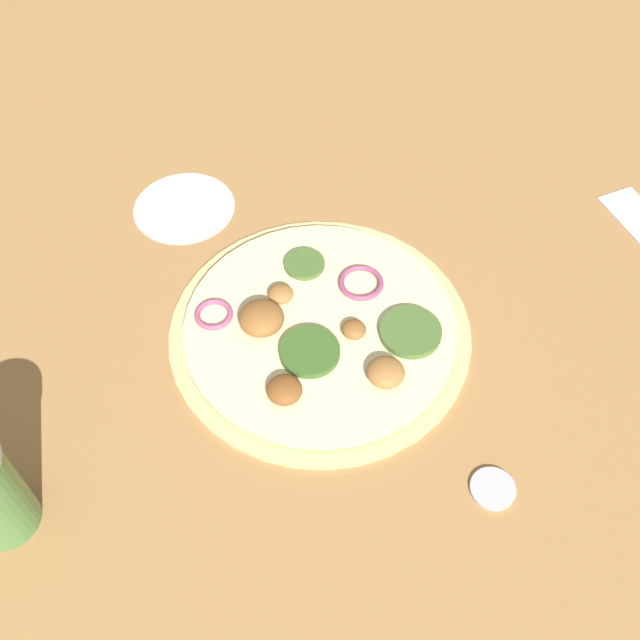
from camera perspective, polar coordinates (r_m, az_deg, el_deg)
ground_plane at (r=0.65m, az=-0.00°, el=-0.96°), size 3.00×3.00×0.00m
pizza at (r=0.64m, az=-0.01°, el=-0.68°), size 0.26×0.26×0.03m
loose_cap at (r=0.58m, az=13.06°, el=-12.34°), size 0.03×0.03×0.01m
flour_patch at (r=0.76m, az=-10.31°, el=8.45°), size 0.10×0.10×0.00m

